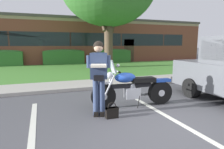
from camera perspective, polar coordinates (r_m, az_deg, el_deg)
ground_plane at (r=4.28m, az=15.32°, el=-13.81°), size 140.00×140.00×0.00m
curb_strip at (r=7.28m, az=-1.00°, el=-3.56°), size 60.00×0.20×0.12m
concrete_walk at (r=8.07m, az=-3.00°, el=-2.48°), size 60.00×1.50×0.08m
grass_lawn at (r=12.43m, az=-9.25°, el=1.37°), size 60.00×7.58×0.06m
stall_stripe_0 at (r=3.76m, az=-22.65°, el=-17.43°), size 0.13×4.40×0.01m
stall_stripe_1 at (r=4.59m, az=16.92°, el=-12.23°), size 0.13×4.40×0.01m
motorcycle at (r=5.16m, az=7.03°, el=-3.93°), size 2.24×0.82×1.26m
rider_person at (r=4.33m, az=-3.95°, el=0.63°), size 0.54×0.65×1.70m
handbag at (r=4.38m, az=-0.01°, el=-10.92°), size 0.28×0.13×0.36m
hedge_left at (r=16.33m, az=-29.38°, el=4.31°), size 2.62×0.90×1.24m
hedge_center_left at (r=16.22m, az=-14.09°, el=5.16°), size 3.23×0.90×1.24m
hedge_center_right at (r=17.24m, az=0.40°, el=5.63°), size 2.98×0.90×1.24m
brick_building at (r=21.60m, az=-14.20°, el=9.52°), size 26.86×10.57×3.93m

